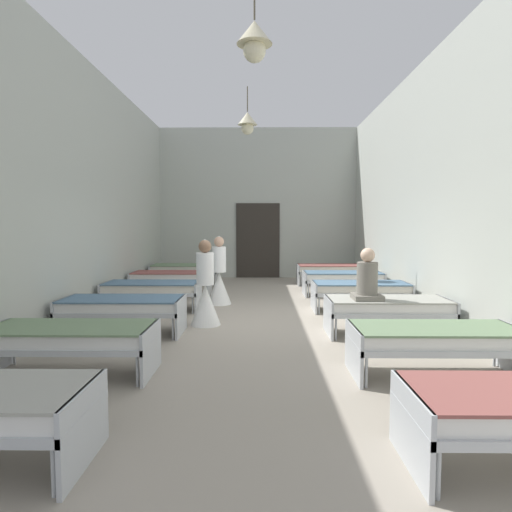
% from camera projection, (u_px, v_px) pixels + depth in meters
% --- Properties ---
extents(ground_plane, '(6.89, 13.30, 0.10)m').
position_uv_depth(ground_plane, '(255.00, 324.00, 7.83)').
color(ground_plane, '#9E9384').
extents(room_shell, '(6.69, 12.90, 4.80)m').
position_uv_depth(room_shell, '(256.00, 192.00, 9.01)').
color(room_shell, '#B2B7AD').
rests_on(room_shell, ground).
extents(bed_left_row_1, '(1.90, 0.84, 0.57)m').
position_uv_depth(bed_left_row_1, '(70.00, 338.00, 5.00)').
color(bed_left_row_1, '#B7BCC1').
rests_on(bed_left_row_1, ground).
extents(bed_right_row_1, '(1.90, 0.84, 0.57)m').
position_uv_depth(bed_right_row_1, '(436.00, 339.00, 4.95)').
color(bed_right_row_1, '#B7BCC1').
rests_on(bed_right_row_1, ground).
extents(bed_left_row_2, '(1.90, 0.84, 0.57)m').
position_uv_depth(bed_left_row_2, '(122.00, 306.00, 6.87)').
color(bed_left_row_2, '#B7BCC1').
rests_on(bed_left_row_2, ground).
extents(bed_right_row_2, '(1.90, 0.84, 0.57)m').
position_uv_depth(bed_right_row_2, '(388.00, 307.00, 6.83)').
color(bed_right_row_2, '#B7BCC1').
rests_on(bed_right_row_2, ground).
extents(bed_left_row_3, '(1.90, 0.84, 0.57)m').
position_uv_depth(bed_left_row_3, '(152.00, 289.00, 8.75)').
color(bed_left_row_3, '#B7BCC1').
rests_on(bed_left_row_3, ground).
extents(bed_right_row_3, '(1.90, 0.84, 0.57)m').
position_uv_depth(bed_right_row_3, '(360.00, 289.00, 8.70)').
color(bed_right_row_3, '#B7BCC1').
rests_on(bed_right_row_3, ground).
extents(bed_left_row_4, '(1.90, 0.84, 0.57)m').
position_uv_depth(bed_left_row_4, '(171.00, 277.00, 10.63)').
color(bed_left_row_4, '#B7BCC1').
rests_on(bed_left_row_4, ground).
extents(bed_right_row_4, '(1.90, 0.84, 0.57)m').
position_uv_depth(bed_right_row_4, '(343.00, 277.00, 10.58)').
color(bed_right_row_4, '#B7BCC1').
rests_on(bed_right_row_4, ground).
extents(bed_left_row_5, '(1.90, 0.84, 0.57)m').
position_uv_depth(bed_left_row_5, '(185.00, 269.00, 12.51)').
color(bed_left_row_5, '#B7BCC1').
rests_on(bed_left_row_5, ground).
extents(bed_right_row_5, '(1.90, 0.84, 0.57)m').
position_uv_depth(bed_right_row_5, '(330.00, 269.00, 12.46)').
color(bed_right_row_5, '#B7BCC1').
rests_on(bed_right_row_5, ground).
extents(nurse_near_aisle, '(0.52, 0.52, 1.49)m').
position_uv_depth(nurse_near_aisle, '(205.00, 295.00, 7.47)').
color(nurse_near_aisle, white).
rests_on(nurse_near_aisle, ground).
extents(nurse_mid_aisle, '(0.52, 0.52, 1.49)m').
position_uv_depth(nurse_mid_aisle, '(219.00, 280.00, 9.42)').
color(nurse_mid_aisle, white).
rests_on(nurse_mid_aisle, ground).
extents(patient_seated_primary, '(0.44, 0.44, 0.80)m').
position_uv_depth(patient_seated_primary, '(367.00, 281.00, 6.71)').
color(patient_seated_primary, slate).
rests_on(patient_seated_primary, bed_right_row_2).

